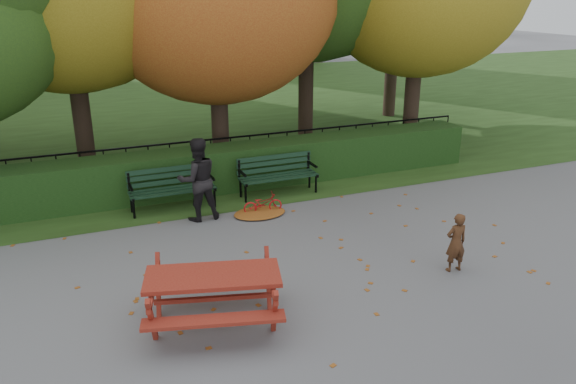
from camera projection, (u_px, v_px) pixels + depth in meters
name	position (u px, v px, depth m)	size (l,w,h in m)	color
ground	(296.00, 273.00, 9.30)	(90.00, 90.00, 0.00)	slate
grass_strip	(153.00, 111.00, 21.46)	(90.00, 90.00, 0.00)	#1F3713
hedge	(221.00, 169.00, 13.04)	(13.00, 0.90, 1.00)	black
iron_fence	(211.00, 158.00, 13.72)	(14.00, 0.04, 1.02)	black
bench_left	(172.00, 185.00, 11.87)	(1.80, 0.57, 0.88)	black
bench_right	(277.00, 172.00, 12.73)	(1.80, 0.57, 0.88)	black
picnic_table	(213.00, 286.00, 7.69)	(2.16, 1.91, 0.89)	maroon
leaf_pile	(260.00, 213.00, 11.69)	(1.10, 0.76, 0.08)	brown
leaf_scatter	(290.00, 265.00, 9.56)	(9.00, 5.70, 0.01)	brown
child	(456.00, 242.00, 9.22)	(0.37, 0.25, 1.02)	#442716
adult	(198.00, 179.00, 11.20)	(0.83, 0.64, 1.70)	black
bicycle	(263.00, 203.00, 11.72)	(0.29, 0.82, 0.43)	#B71017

